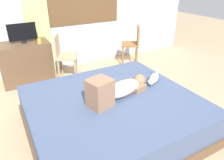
{
  "coord_description": "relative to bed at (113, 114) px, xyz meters",
  "views": [
    {
      "loc": [
        -1.24,
        -1.81,
        1.83
      ],
      "look_at": [
        -0.04,
        0.35,
        0.6
      ],
      "focal_mm": 33.86,
      "sensor_mm": 36.0,
      "label": 1
    }
  ],
  "objects": [
    {
      "name": "chair_by_desk",
      "position": [
        -0.08,
        1.76,
        0.28
      ],
      "size": [
        0.51,
        0.51,
        0.86
      ],
      "color": "tan",
      "rests_on": "ground"
    },
    {
      "name": "chair_spare",
      "position": [
        1.52,
        1.78,
        0.28
      ],
      "size": [
        0.52,
        0.52,
        0.86
      ],
      "color": "brown",
      "rests_on": "ground"
    },
    {
      "name": "ground_plane",
      "position": [
        0.14,
        -0.15,
        -0.22
      ],
      "size": [
        16.0,
        16.0,
        0.0
      ],
      "primitive_type": "plane",
      "color": "tan"
    },
    {
      "name": "curtain_left",
      "position": [
        -0.36,
        2.32,
        0.94
      ],
      "size": [
        0.44,
        0.06,
        2.33
      ],
      "primitive_type": "cube",
      "color": "#ADCC75",
      "rests_on": "ground"
    },
    {
      "name": "cat",
      "position": [
        0.72,
        0.1,
        0.3
      ],
      "size": [
        0.31,
        0.25,
        0.21
      ],
      "color": "silver",
      "rests_on": "bed"
    },
    {
      "name": "person_lying",
      "position": [
        0.07,
        0.01,
        0.34
      ],
      "size": [
        0.94,
        0.47,
        0.34
      ],
      "color": "#CCB299",
      "rests_on": "bed"
    },
    {
      "name": "bed",
      "position": [
        0.0,
        0.0,
        0.0
      ],
      "size": [
        2.07,
        1.93,
        0.45
      ],
      "color": "brown",
      "rests_on": "ground"
    },
    {
      "name": "tv_monitor",
      "position": [
        -0.68,
        2.04,
        0.7
      ],
      "size": [
        0.48,
        0.1,
        0.35
      ],
      "color": "black",
      "rests_on": "desk"
    },
    {
      "name": "desk",
      "position": [
        -0.72,
        2.04,
        0.15
      ],
      "size": [
        0.9,
        0.56,
        0.74
      ],
      "color": "brown",
      "rests_on": "ground"
    },
    {
      "name": "cup",
      "position": [
        -0.45,
        1.87,
        0.56
      ],
      "size": [
        0.07,
        0.07,
        0.09
      ],
      "primitive_type": "cylinder",
      "color": "gold",
      "rests_on": "desk"
    }
  ]
}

